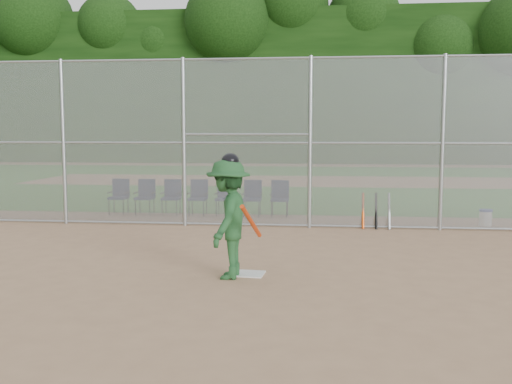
# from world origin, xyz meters

# --- Properties ---
(ground) EXTENTS (100.00, 100.00, 0.00)m
(ground) POSITION_xyz_m (0.00, 0.00, 0.00)
(ground) COLOR #A87F5D
(ground) RESTS_ON ground
(grass_strip) EXTENTS (100.00, 100.00, 0.00)m
(grass_strip) POSITION_xyz_m (0.00, 18.00, 0.01)
(grass_strip) COLOR #29691F
(grass_strip) RESTS_ON ground
(dirt_patch_far) EXTENTS (24.00, 24.00, 0.00)m
(dirt_patch_far) POSITION_xyz_m (0.00, 18.00, 0.01)
(dirt_patch_far) COLOR #A67E5C
(dirt_patch_far) RESTS_ON ground
(backstop_fence) EXTENTS (16.09, 0.09, 4.00)m
(backstop_fence) POSITION_xyz_m (0.00, 5.00, 2.07)
(backstop_fence) COLOR gray
(backstop_fence) RESTS_ON ground
(treeline) EXTENTS (81.00, 60.00, 11.00)m
(treeline) POSITION_xyz_m (0.00, 20.00, 5.50)
(treeline) COLOR black
(treeline) RESTS_ON ground
(home_plate) EXTENTS (0.47, 0.47, 0.02)m
(home_plate) POSITION_xyz_m (0.13, 0.43, 0.01)
(home_plate) COLOR silver
(home_plate) RESTS_ON ground
(batter_at_plate) EXTENTS (0.93, 1.38, 1.93)m
(batter_at_plate) POSITION_xyz_m (-0.18, 0.21, 0.94)
(batter_at_plate) COLOR #1F4E26
(batter_at_plate) RESTS_ON ground
(water_cooler) EXTENTS (0.31, 0.31, 0.39)m
(water_cooler) POSITION_xyz_m (5.23, 5.76, 0.20)
(water_cooler) COLOR white
(water_cooler) RESTS_ON ground
(spare_bats) EXTENTS (0.66, 0.29, 0.84)m
(spare_bats) POSITION_xyz_m (2.55, 5.02, 0.42)
(spare_bats) COLOR #D84C14
(spare_bats) RESTS_ON ground
(chair_0) EXTENTS (0.54, 0.52, 0.96)m
(chair_0) POSITION_xyz_m (-4.27, 6.72, 0.48)
(chair_0) COLOR #101C3C
(chair_0) RESTS_ON ground
(chair_1) EXTENTS (0.54, 0.52, 0.96)m
(chair_1) POSITION_xyz_m (-3.53, 6.72, 0.48)
(chair_1) COLOR #101C3C
(chair_1) RESTS_ON ground
(chair_2) EXTENTS (0.54, 0.52, 0.96)m
(chair_2) POSITION_xyz_m (-2.78, 6.72, 0.48)
(chair_2) COLOR #101C3C
(chair_2) RESTS_ON ground
(chair_3) EXTENTS (0.54, 0.52, 0.96)m
(chair_3) POSITION_xyz_m (-2.04, 6.72, 0.48)
(chair_3) COLOR #101C3C
(chair_3) RESTS_ON ground
(chair_4) EXTENTS (0.54, 0.52, 0.96)m
(chair_4) POSITION_xyz_m (-1.30, 6.72, 0.48)
(chair_4) COLOR #101C3C
(chair_4) RESTS_ON ground
(chair_5) EXTENTS (0.54, 0.52, 0.96)m
(chair_5) POSITION_xyz_m (-0.56, 6.72, 0.48)
(chair_5) COLOR #101C3C
(chair_5) RESTS_ON ground
(chair_6) EXTENTS (0.54, 0.52, 0.96)m
(chair_6) POSITION_xyz_m (0.18, 6.72, 0.48)
(chair_6) COLOR #101C3C
(chair_6) RESTS_ON ground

